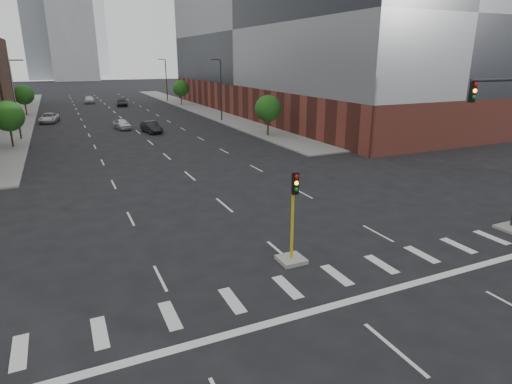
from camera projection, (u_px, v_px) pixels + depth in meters
sidewalk_left_far at (20, 116)px, 70.61m from camera, size 5.00×92.00×0.15m
sidewalk_right_far at (195, 108)px, 82.55m from camera, size 5.00×92.00×0.15m
building_right_main at (298, 47)px, 72.92m from camera, size 24.00×70.00×22.00m
tower_mid at (70, 26)px, 179.30m from camera, size 18.00×18.00×44.00m
median_traffic_signal at (292, 243)px, 19.91m from camera, size 1.20×1.20×4.40m
streetlight_right_a at (220, 88)px, 63.97m from camera, size 1.60×0.22×9.07m
streetlight_right_b at (166, 78)px, 94.32m from camera, size 1.60×0.22×9.07m
streetlight_left at (15, 97)px, 48.95m from camera, size 1.60×0.22×9.07m
tree_left_near at (8, 116)px, 44.87m from camera, size 3.20×3.20×4.85m
tree_left_far at (24, 95)px, 70.88m from camera, size 3.20×3.20×4.85m
tree_right_near at (268, 108)px, 51.68m from camera, size 3.20×3.20×4.85m
tree_right_far at (181, 88)px, 86.37m from camera, size 3.20×3.20×4.85m
car_near_left at (122, 124)px, 57.74m from camera, size 2.22×4.22×1.37m
car_mid_right at (151, 127)px, 55.04m from camera, size 2.19×4.60×1.45m
car_far_left at (49, 118)px, 63.76m from camera, size 3.14×5.34×1.40m
car_deep_right at (122, 103)px, 85.68m from camera, size 2.75×5.13×1.41m
car_distant at (89, 99)px, 91.04m from camera, size 2.37×4.92×1.62m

